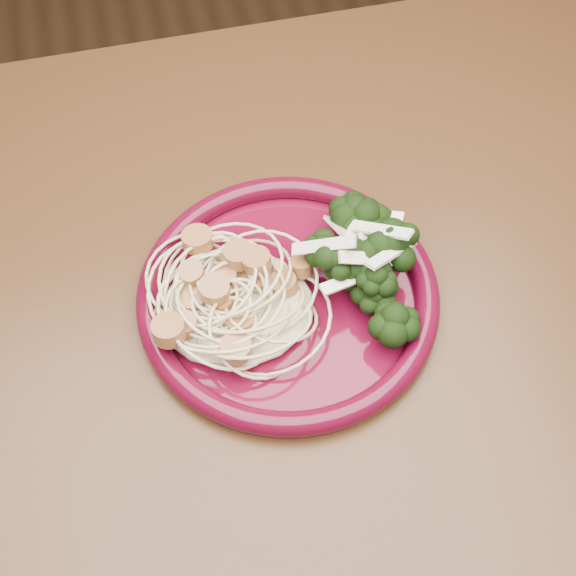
# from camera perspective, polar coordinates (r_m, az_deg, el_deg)

# --- Properties ---
(dining_table) EXTENTS (1.20, 0.80, 0.75)m
(dining_table) POSITION_cam_1_polar(r_m,az_deg,el_deg) (0.69, -8.09, -11.48)
(dining_table) COLOR #472814
(dining_table) RESTS_ON ground
(dinner_plate) EXTENTS (0.26, 0.26, 0.02)m
(dinner_plate) POSITION_cam_1_polar(r_m,az_deg,el_deg) (0.63, 0.00, -0.56)
(dinner_plate) COLOR #50061B
(dinner_plate) RESTS_ON dining_table
(spaghetti_pile) EXTENTS (0.13, 0.11, 0.03)m
(spaghetti_pile) POSITION_cam_1_polar(r_m,az_deg,el_deg) (0.62, -3.70, -1.03)
(spaghetti_pile) COLOR beige
(spaghetti_pile) RESTS_ON dinner_plate
(scallop_cluster) EXTENTS (0.13, 0.13, 0.04)m
(scallop_cluster) POSITION_cam_1_polar(r_m,az_deg,el_deg) (0.59, -3.88, 0.72)
(scallop_cluster) COLOR #AD7747
(scallop_cluster) RESTS_ON spaghetti_pile
(broccoli_pile) EXTENTS (0.09, 0.14, 0.05)m
(broccoli_pile) POSITION_cam_1_polar(r_m,az_deg,el_deg) (0.63, 4.47, 1.62)
(broccoli_pile) COLOR black
(broccoli_pile) RESTS_ON dinner_plate
(onion_garnish) EXTENTS (0.06, 0.09, 0.05)m
(onion_garnish) POSITION_cam_1_polar(r_m,az_deg,el_deg) (0.60, 4.66, 3.24)
(onion_garnish) COLOR #ECE3C8
(onion_garnish) RESTS_ON broccoli_pile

